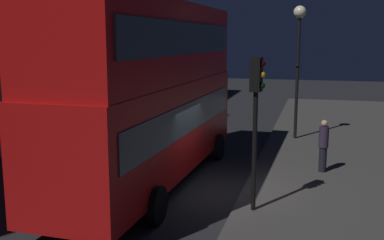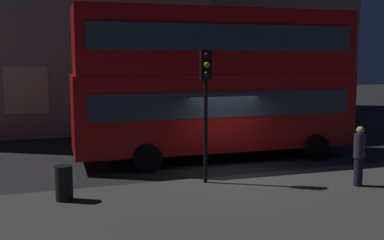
# 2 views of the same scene
# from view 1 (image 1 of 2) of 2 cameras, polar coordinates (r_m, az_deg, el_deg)

# --- Properties ---
(ground_plane) EXTENTS (80.00, 80.00, 0.00)m
(ground_plane) POSITION_cam_1_polar(r_m,az_deg,el_deg) (13.95, 3.37, -8.91)
(ground_plane) COLOR #232326
(sidewalk_slab) EXTENTS (44.00, 7.36, 0.12)m
(sidewalk_slab) POSITION_cam_1_polar(r_m,az_deg,el_deg) (13.77, 21.74, -9.62)
(sidewalk_slab) COLOR #423F3D
(sidewalk_slab) RESTS_ON ground
(double_decker_bus) EXTENTS (10.72, 3.01, 5.59)m
(double_decker_bus) POSITION_cam_1_polar(r_m,az_deg,el_deg) (14.06, -5.12, 4.14)
(double_decker_bus) COLOR #B20F0F
(double_decker_bus) RESTS_ON ground
(traffic_light_near_kerb) EXTENTS (0.35, 0.38, 3.96)m
(traffic_light_near_kerb) POSITION_cam_1_polar(r_m,az_deg,el_deg) (11.63, 7.98, 2.23)
(traffic_light_near_kerb) COLOR black
(traffic_light_near_kerb) RESTS_ON sidewalk_slab
(traffic_light_far_side) EXTENTS (0.37, 0.39, 4.04)m
(traffic_light_far_side) POSITION_cam_1_polar(r_m,az_deg,el_deg) (25.67, -1.83, 6.39)
(traffic_light_far_side) COLOR black
(traffic_light_far_side) RESTS_ON ground
(street_lamp) EXTENTS (0.54, 0.54, 5.82)m
(street_lamp) POSITION_cam_1_polar(r_m,az_deg,el_deg) (20.75, 13.12, 9.69)
(street_lamp) COLOR black
(street_lamp) RESTS_ON sidewalk_slab
(pedestrian) EXTENTS (0.32, 0.32, 1.76)m
(pedestrian) POSITION_cam_1_polar(r_m,az_deg,el_deg) (15.93, 16.00, -3.00)
(pedestrian) COLOR black
(pedestrian) RESTS_ON sidewalk_slab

